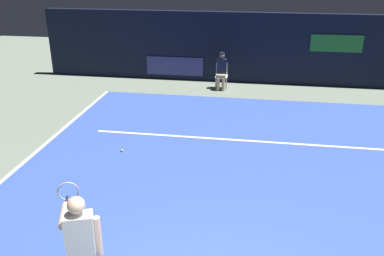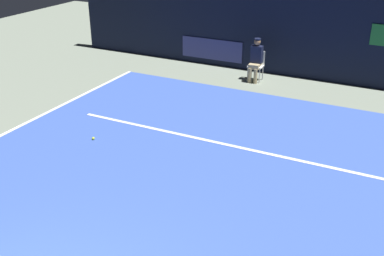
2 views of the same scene
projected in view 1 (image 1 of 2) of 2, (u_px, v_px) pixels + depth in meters
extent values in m
plane|color=gray|center=(232.00, 176.00, 8.91)|extent=(30.43, 30.43, 0.00)
cube|color=#3856B2|center=(232.00, 175.00, 8.91)|extent=(9.72, 10.72, 0.01)
cube|color=white|center=(28.00, 159.00, 9.62)|extent=(0.10, 10.72, 0.01)
cube|color=white|center=(237.00, 140.00, 10.62)|extent=(7.58, 0.10, 0.01)
cube|color=black|center=(247.00, 48.00, 15.18)|extent=(15.64, 0.30, 2.60)
cube|color=navy|center=(175.00, 66.00, 15.73)|extent=(2.20, 0.04, 0.70)
cube|color=#1E6B2D|center=(337.00, 43.00, 14.45)|extent=(1.80, 0.04, 0.60)
cube|color=white|center=(80.00, 234.00, 5.11)|extent=(0.41, 0.33, 0.56)
sphere|color=beige|center=(76.00, 205.00, 4.95)|extent=(0.22, 0.22, 0.22)
cylinder|color=beige|center=(64.00, 215.00, 5.22)|extent=(0.25, 0.50, 0.09)
cylinder|color=beige|center=(98.00, 236.00, 5.19)|extent=(0.09, 0.09, 0.56)
cylinder|color=black|center=(66.00, 202.00, 5.49)|extent=(0.13, 0.29, 0.03)
torus|color=#B2B2B7|center=(68.00, 192.00, 5.74)|extent=(0.29, 0.12, 0.30)
cube|color=white|center=(221.00, 76.00, 14.68)|extent=(0.45, 0.42, 0.04)
cube|color=white|center=(222.00, 69.00, 14.77)|extent=(0.42, 0.05, 0.42)
cylinder|color=#B2B2B7|center=(216.00, 84.00, 14.63)|extent=(0.03, 0.03, 0.46)
cylinder|color=#B2B2B7|center=(226.00, 84.00, 14.59)|extent=(0.03, 0.03, 0.46)
cylinder|color=#B2B2B7|center=(216.00, 81.00, 14.95)|extent=(0.03, 0.03, 0.46)
cylinder|color=#B2B2B7|center=(227.00, 81.00, 14.90)|extent=(0.03, 0.03, 0.46)
cube|color=tan|center=(221.00, 76.00, 14.59)|extent=(0.33, 0.41, 0.14)
cylinder|color=tan|center=(218.00, 85.00, 14.54)|extent=(0.11, 0.11, 0.46)
cylinder|color=tan|center=(223.00, 85.00, 14.52)|extent=(0.11, 0.11, 0.46)
cube|color=#141933|center=(222.00, 66.00, 14.57)|extent=(0.35, 0.23, 0.52)
sphere|color=#8C6647|center=(222.00, 56.00, 14.43)|extent=(0.20, 0.20, 0.20)
cylinder|color=#141933|center=(222.00, 53.00, 14.39)|extent=(0.19, 0.19, 0.04)
sphere|color=#CCE033|center=(122.00, 150.00, 9.97)|extent=(0.07, 0.07, 0.07)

